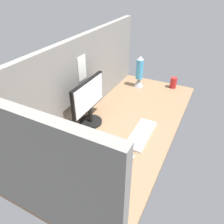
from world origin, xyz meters
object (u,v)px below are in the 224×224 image
object	(u,v)px
keyboard	(141,134)
mug_red_plastic	(173,83)
monitor	(89,101)
mouse	(128,155)
lava_lamp	(139,74)

from	to	relation	value
keyboard	mug_red_plastic	xyz separation A→B (cm)	(88.57, -1.81, 4.60)
monitor	mouse	world-z (taller)	monitor
monitor	mouse	size ratio (longest dim) A/B	4.15
mouse	lava_lamp	distance (cm)	105.62
mug_red_plastic	monitor	bearing A→B (deg)	154.15
mouse	lava_lamp	size ratio (longest dim) A/B	0.29
keyboard	mouse	xyz separation A→B (cm)	(-25.00, 0.08, 0.70)
mug_red_plastic	lava_lamp	distance (cm)	36.82
monitor	keyboard	xyz separation A→B (cm)	(3.31, -42.70, -19.54)
monitor	lava_lamp	xyz separation A→B (cm)	(78.42, -11.24, -6.69)
monitor	keyboard	size ratio (longest dim) A/B	1.08
lava_lamp	keyboard	bearing A→B (deg)	-157.28
monitor	lava_lamp	size ratio (longest dim) A/B	1.21
lava_lamp	mug_red_plastic	bearing A→B (deg)	-67.97
keyboard	lava_lamp	size ratio (longest dim) A/B	1.12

